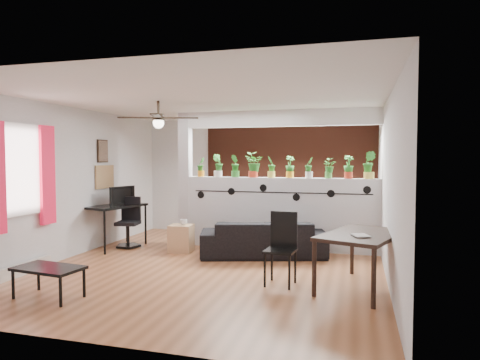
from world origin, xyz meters
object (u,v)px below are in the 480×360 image
object	(u,v)px
potted_plant_9	(369,164)
folding_chair	(282,241)
potted_plant_0	(201,166)
potted_plant_2	(235,165)
office_chair	(129,226)
coffee_table	(49,270)
sofa	(263,239)
cup	(184,222)
potted_plant_7	(329,167)
potted_plant_5	(290,166)
potted_plant_4	(271,166)
ceiling_fan	(158,119)
potted_plant_8	(349,166)
computer_desk	(116,209)
potted_plant_1	(218,165)
cube_shelf	(181,238)
potted_plant_3	(253,164)
potted_plant_6	(309,167)
dining_table	(362,239)

from	to	relation	value
potted_plant_9	folding_chair	xyz separation A→B (m)	(-1.18, -2.14, -1.03)
potted_plant_0	potted_plant_2	distance (m)	0.70
office_chair	coffee_table	distance (m)	3.00
sofa	cup	bearing A→B (deg)	-13.13
potted_plant_7	sofa	size ratio (longest dim) A/B	0.18
potted_plant_5	office_chair	bearing A→B (deg)	-169.28
folding_chair	sofa	bearing A→B (deg)	111.40
potted_plant_4	potted_plant_5	size ratio (longest dim) A/B	0.99
ceiling_fan	potted_plant_4	bearing A→B (deg)	51.64
potted_plant_0	coffee_table	size ratio (longest dim) A/B	0.43
potted_plant_5	potted_plant_8	xyz separation A→B (m)	(1.05, 0.00, 0.00)
cup	computer_desk	xyz separation A→B (m)	(-1.39, 0.00, 0.19)
potted_plant_1	potted_plant_7	bearing A→B (deg)	0.00
potted_plant_2	cup	size ratio (longest dim) A/B	3.25
cube_shelf	folding_chair	bearing A→B (deg)	-39.11
potted_plant_2	potted_plant_3	bearing A→B (deg)	0.00
potted_plant_2	ceiling_fan	bearing A→B (deg)	-111.86
potted_plant_2	cube_shelf	xyz separation A→B (m)	(-0.84, -0.69, -1.33)
potted_plant_3	cube_shelf	world-z (taller)	potted_plant_3
potted_plant_5	potted_plant_1	bearing A→B (deg)	-180.00
potted_plant_1	potted_plant_5	distance (m)	1.40
potted_plant_2	potted_plant_0	bearing A→B (deg)	180.00
office_chair	coffee_table	bearing A→B (deg)	-78.60
potted_plant_2	cube_shelf	distance (m)	1.71
potted_plant_3	potted_plant_1	bearing A→B (deg)	180.00
ceiling_fan	potted_plant_2	xyz separation A→B (m)	(0.72, 1.80, -0.74)
potted_plant_3	potted_plant_5	xyz separation A→B (m)	(0.70, 0.00, -0.04)
potted_plant_5	coffee_table	bearing A→B (deg)	-124.61
computer_desk	potted_plant_6	bearing A→B (deg)	10.83
sofa	office_chair	xyz separation A→B (m)	(-2.65, 0.04, 0.12)
potted_plant_1	potted_plant_6	xyz separation A→B (m)	(1.76, 0.00, -0.03)
coffee_table	potted_plant_3	bearing A→B (deg)	63.87
potted_plant_8	sofa	distance (m)	2.00
potted_plant_9	cube_shelf	xyz separation A→B (m)	(-3.29, -0.69, -1.36)
ceiling_fan	cup	bearing A→B (deg)	93.27
potted_plant_5	sofa	size ratio (longest dim) A/B	0.20
potted_plant_3	coffee_table	xyz separation A→B (m)	(-1.72, -3.52, -1.26)
potted_plant_9	office_chair	xyz separation A→B (m)	(-4.43, -0.57, -1.19)
potted_plant_0	potted_plant_8	distance (m)	2.81
cup	coffee_table	xyz separation A→B (m)	(-0.59, -2.83, -0.20)
office_chair	folding_chair	size ratio (longest dim) A/B	0.97
potted_plant_7	sofa	bearing A→B (deg)	-150.20
sofa	computer_desk	size ratio (longest dim) A/B	1.65
potted_plant_7	dining_table	xyz separation A→B (m)	(0.57, -2.12, -0.89)
potted_plant_0	potted_plant_2	world-z (taller)	potted_plant_2
cup	dining_table	world-z (taller)	dining_table
dining_table	sofa	bearing A→B (deg)	137.59
potted_plant_3	potted_plant_6	xyz separation A→B (m)	(1.05, 0.00, -0.05)
potted_plant_1	dining_table	bearing A→B (deg)	-38.32
potted_plant_1	computer_desk	xyz separation A→B (m)	(-1.82, -0.68, -0.85)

